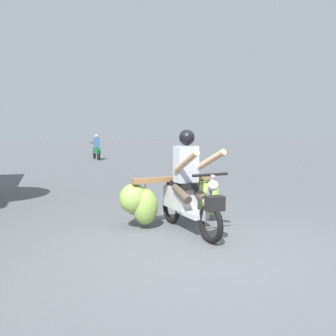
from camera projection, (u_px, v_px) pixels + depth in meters
The scene contains 3 objects.
ground_plane at pixel (195, 254), 4.43m from camera, with size 120.00×120.00×0.00m, color #56595E.
motorbike_main_loaded at pixel (179, 195), 5.73m from camera, with size 1.85×1.88×1.58m.
motorbike_distant_ahead_left at pixel (97, 149), 19.45m from camera, with size 0.50×1.62×1.40m.
Camera 1 is at (-1.71, -3.95, 1.55)m, focal length 37.44 mm.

